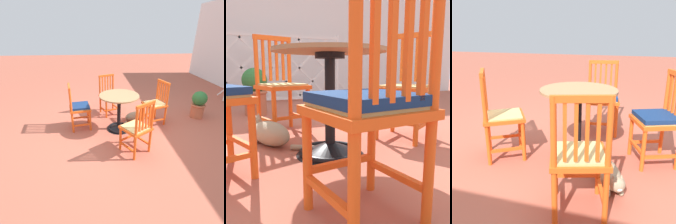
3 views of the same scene
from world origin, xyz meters
The scene contains 9 objects.
ground_plane centered at (0.00, 0.00, 0.00)m, with size 24.00×24.00×0.00m, color #AD5642.
building_wall_backdrop centered at (0.00, 4.12, 1.40)m, with size 10.00×0.20×2.80m, color white.
lattice_fence_panel centered at (-0.11, 3.23, 0.63)m, with size 3.22×0.06×1.27m.
cafe_table centered at (-0.14, 0.04, 0.28)m, with size 0.76×0.76×0.73m.
orange_chair_by_planter centered at (-0.34, 0.84, 0.43)m, with size 0.50×0.50×0.91m.
orange_chair_tucked_in centered at (-0.28, -0.75, 0.45)m, with size 0.46×0.46×0.91m.
orange_chair_near_fence centered at (0.62, 0.22, 0.43)m, with size 0.55×0.55×0.91m.
tabby_cat centered at (-0.52, 0.46, 0.10)m, with size 0.50×0.61×0.23m.
terracotta_planter centered at (-0.51, 1.90, 0.33)m, with size 0.32×0.32×0.62m.
Camera 2 is at (-0.73, -1.57, 0.59)m, focal length 40.36 mm.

